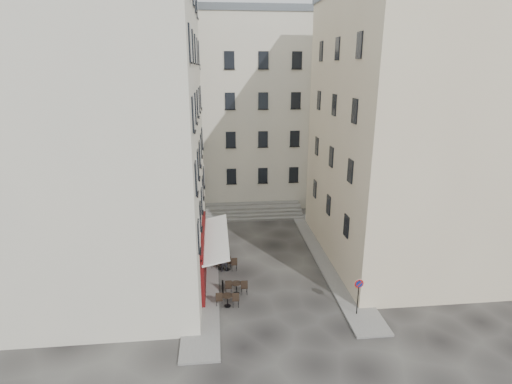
{
  "coord_description": "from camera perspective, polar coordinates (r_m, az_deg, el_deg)",
  "views": [
    {
      "loc": [
        -3.44,
        -22.69,
        13.31
      ],
      "look_at": [
        -0.68,
        4.0,
        4.98
      ],
      "focal_mm": 28.0,
      "sensor_mm": 36.0,
      "label": 1
    }
  ],
  "objects": [
    {
      "name": "building_back",
      "position": [
        41.95,
        -2.59,
        11.75
      ],
      "size": [
        18.2,
        10.2,
        18.6
      ],
      "color": "beige",
      "rests_on": "ground"
    },
    {
      "name": "cafe_storefront",
      "position": [
        26.32,
        -7.3,
        -8.65
      ],
      "size": [
        1.74,
        7.3,
        3.5
      ],
      "color": "#44090A",
      "rests_on": "ground"
    },
    {
      "name": "bistro_table_c",
      "position": [
        27.88,
        -4.14,
        -10.17
      ],
      "size": [
        1.37,
        0.64,
        0.96
      ],
      "color": "black",
      "rests_on": "ground"
    },
    {
      "name": "building_right",
      "position": [
        29.94,
        22.17,
        8.31
      ],
      "size": [
        12.2,
        14.2,
        18.6
      ],
      "color": "beige",
      "rests_on": "ground"
    },
    {
      "name": "bollard_far",
      "position": [
        31.41,
        -5.07,
        -6.85
      ],
      "size": [
        0.12,
        0.12,
        0.98
      ],
      "color": "black",
      "rests_on": "ground"
    },
    {
      "name": "ground",
      "position": [
        26.53,
        2.42,
        -12.88
      ],
      "size": [
        90.0,
        90.0,
        0.0
      ],
      "primitive_type": "plane",
      "color": "black",
      "rests_on": "ground"
    },
    {
      "name": "no_parking_sign",
      "position": [
        23.31,
        14.44,
        -13.45
      ],
      "size": [
        0.52,
        0.1,
        2.28
      ],
      "rotation": [
        0.0,
        0.0,
        0.03
      ],
      "color": "black",
      "rests_on": "ground"
    },
    {
      "name": "sidewalk_right",
      "position": [
        29.97,
        10.24,
        -9.29
      ],
      "size": [
        2.0,
        18.0,
        0.12
      ],
      "primitive_type": "cube",
      "color": "slate",
      "rests_on": "ground"
    },
    {
      "name": "stone_steps",
      "position": [
        37.71,
        -0.3,
        -2.78
      ],
      "size": [
        9.0,
        3.15,
        0.8
      ],
      "color": "slate",
      "rests_on": "ground"
    },
    {
      "name": "bollard_near",
      "position": [
        25.18,
        -4.77,
        -13.34
      ],
      "size": [
        0.12,
        0.12,
        0.98
      ],
      "color": "black",
      "rests_on": "ground"
    },
    {
      "name": "sidewalk_left",
      "position": [
        29.81,
        -7.41,
        -9.3
      ],
      "size": [
        2.0,
        22.0,
        0.12
      ],
      "primitive_type": "cube",
      "color": "slate",
      "rests_on": "ground"
    },
    {
      "name": "pedestrian",
      "position": [
        27.59,
        -4.66,
        -9.61
      ],
      "size": [
        0.7,
        0.52,
        1.75
      ],
      "primitive_type": "imported",
      "rotation": [
        0.0,
        0.0,
        3.32
      ],
      "color": "black",
      "rests_on": "ground"
    },
    {
      "name": "bistro_table_a",
      "position": [
        24.05,
        -4.1,
        -15.03
      ],
      "size": [
        1.35,
        0.63,
        0.95
      ],
      "color": "black",
      "rests_on": "ground"
    },
    {
      "name": "bistro_table_b",
      "position": [
        25.18,
        -2.83,
        -13.38
      ],
      "size": [
        1.37,
        0.64,
        0.96
      ],
      "color": "black",
      "rests_on": "ground"
    },
    {
      "name": "bistro_table_d",
      "position": [
        28.08,
        -5.02,
        -9.98
      ],
      "size": [
        1.37,
        0.64,
        0.96
      ],
      "color": "black",
      "rests_on": "ground"
    },
    {
      "name": "bistro_table_e",
      "position": [
        30.42,
        -5.03,
        -7.85
      ],
      "size": [
        1.22,
        0.57,
        0.86
      ],
      "color": "black",
      "rests_on": "ground"
    },
    {
      "name": "building_left",
      "position": [
        26.81,
        -21.44,
        9.65
      ],
      "size": [
        12.2,
        16.2,
        20.6
      ],
      "color": "beige",
      "rests_on": "ground"
    },
    {
      "name": "bollard_mid",
      "position": [
        28.25,
        -4.94,
        -9.73
      ],
      "size": [
        0.12,
        0.12,
        0.98
      ],
      "color": "black",
      "rests_on": "ground"
    }
  ]
}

